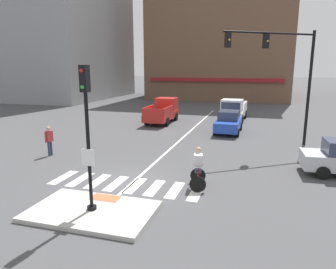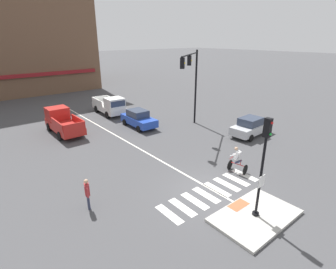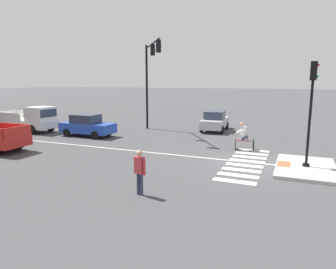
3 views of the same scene
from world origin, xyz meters
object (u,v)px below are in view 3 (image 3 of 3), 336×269
at_px(car_blue_eastbound_far, 87,126).
at_px(cyclist, 243,136).
at_px(pedestrian_at_curb_left, 140,169).
at_px(signal_pole, 311,105).
at_px(traffic_light_mast, 150,70).
at_px(car_silver_cross_right, 215,121).
at_px(pickup_truck_white_eastbound_distant, 31,120).

xyz_separation_m(car_blue_eastbound_far, cyclist, (-0.09, -11.51, 0.06)).
height_order(car_blue_eastbound_far, cyclist, cyclist).
relative_size(cyclist, pedestrian_at_curb_left, 1.01).
relative_size(signal_pole, cyclist, 2.87).
relative_size(traffic_light_mast, car_blue_eastbound_far, 1.70).
distance_m(car_blue_eastbound_far, cyclist, 11.51).
xyz_separation_m(signal_pole, pedestrian_at_curb_left, (-5.90, 5.68, -2.07)).
relative_size(signal_pole, car_silver_cross_right, 1.15).
relative_size(signal_pole, car_blue_eastbound_far, 1.17).
bearing_deg(cyclist, pickup_truck_white_eastbound_distant, 90.08).
bearing_deg(pickup_truck_white_eastbound_distant, signal_pole, -98.32).
xyz_separation_m(traffic_light_mast, pickup_truck_white_eastbound_distant, (-3.63, 8.99, -3.94)).
relative_size(traffic_light_mast, pickup_truck_white_eastbound_distant, 1.36).
bearing_deg(signal_pole, car_blue_eastbound_far, 78.28).
distance_m(signal_pole, pickup_truck_white_eastbound_distant, 20.68).
bearing_deg(car_blue_eastbound_far, traffic_light_mast, -45.20).
bearing_deg(pedestrian_at_curb_left, signal_pole, -43.92).
bearing_deg(car_silver_cross_right, traffic_light_mast, 120.69).
relative_size(traffic_light_mast, car_silver_cross_right, 1.68).
xyz_separation_m(car_blue_eastbound_far, pickup_truck_white_eastbound_distant, (-0.11, 5.45, 0.17)).
bearing_deg(traffic_light_mast, car_blue_eastbound_far, 134.80).
height_order(car_silver_cross_right, car_blue_eastbound_far, same).
distance_m(signal_pole, car_blue_eastbound_far, 15.39).
bearing_deg(traffic_light_mast, cyclist, -114.34).
bearing_deg(pedestrian_at_curb_left, cyclist, -14.35).
height_order(signal_pole, traffic_light_mast, traffic_light_mast).
bearing_deg(car_blue_eastbound_far, signal_pole, -101.72).
distance_m(car_blue_eastbound_far, pedestrian_at_curb_left, 12.89).
distance_m(pickup_truck_white_eastbound_distant, cyclist, 16.96).
relative_size(pickup_truck_white_eastbound_distant, pedestrian_at_curb_left, 3.10).
xyz_separation_m(pickup_truck_white_eastbound_distant, pedestrian_at_curb_left, (-8.88, -14.68, 0.00)).
height_order(signal_pole, pedestrian_at_curb_left, signal_pole).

